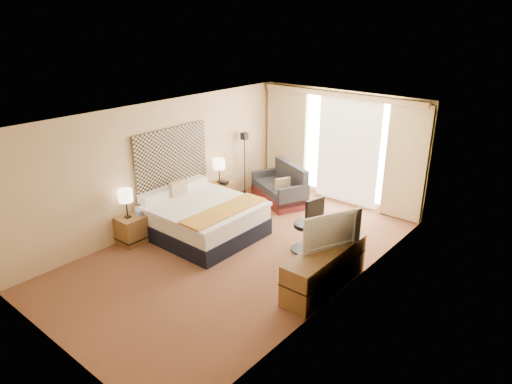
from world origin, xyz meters
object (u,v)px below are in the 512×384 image
Objects in this scene: nightstand_left at (132,230)px; floor_lamp at (245,151)px; lamp_left at (125,196)px; lamp_right at (219,164)px; media_dresser at (325,269)px; bed at (203,218)px; loveseat at (281,190)px; television at (329,228)px; nightstand_right at (222,194)px; desk_chair at (309,228)px.

floor_lamp reaches higher than nightstand_left.
lamp_left is 1.02× the size of lamp_right.
media_dresser is at bearing -31.66° from floor_lamp.
bed is (-2.89, 0.07, 0.01)m from media_dresser.
lamp_left is (-0.01, -0.06, 0.72)m from nightstand_left.
loveseat is 3.66m from television.
lamp_left is (-0.95, -3.59, 0.69)m from loveseat.
bed is 1.25× the size of loveseat.
loveseat reaches higher than nightstand_left.
lamp_right is at bearing 90.91° from nightstand_left.
floor_lamp is at bearing 92.02° from nightstand_right.
lamp_left is at bearing -102.74° from nightstand_left.
floor_lamp reaches higher than lamp_right.
television is (2.71, -2.35, 0.70)m from loveseat.
bed is at bearing -69.35° from floor_lamp.
loveseat is (-2.76, 2.49, -0.05)m from media_dresser.
nightstand_left is 3.91m from television.
lamp_left is (0.02, -3.41, -0.11)m from floor_lamp.
television is at bearing 110.57° from media_dresser.
bed is 1.84× the size of desk_chair.
nightstand_left is 2.58m from lamp_right.
bed is 1.72m from lamp_right.
lamp_right is (-3.74, 1.43, 0.63)m from media_dresser.
desk_chair is at bearing 73.92° from television.
nightstand_left is 2.50m from nightstand_right.
nightstand_left is at bearing 77.26° from lamp_left.
floor_lamp is (-0.84, 2.23, 0.74)m from bed.
media_dresser is 1.62× the size of desk_chair.
floor_lamp reaches higher than bed.
media_dresser is 3.93m from lamp_left.
floor_lamp is 2.78× the size of lamp_right.
television is at bearing -16.54° from loveseat.
nightstand_left is 3.40m from desk_chair.
loveseat is at bearing 75.10° from nightstand_left.
lamp_left reaches higher than lamp_right.
loveseat is at bearing 47.77° from nightstand_right.
loveseat is 1.60m from lamp_right.
media_dresser is 0.88× the size of bed.
bed is at bearing -146.70° from desk_chair.
nightstand_left is at bearing -164.16° from media_dresser.
floor_lamp is at bearing 90.30° from lamp_left.
floor_lamp reaches higher than desk_chair.
lamp_right is 0.53× the size of television.
loveseat is 1.56× the size of television.
floor_lamp is 2.72× the size of lamp_left.
lamp_right is at bearing 159.04° from media_dresser.
lamp_left is at bearing -90.28° from nightstand_right.
lamp_left is (-0.82, -1.18, 0.63)m from bed.
nightstand_right is 2.65m from lamp_left.
television is (2.84, 0.06, 0.64)m from bed.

